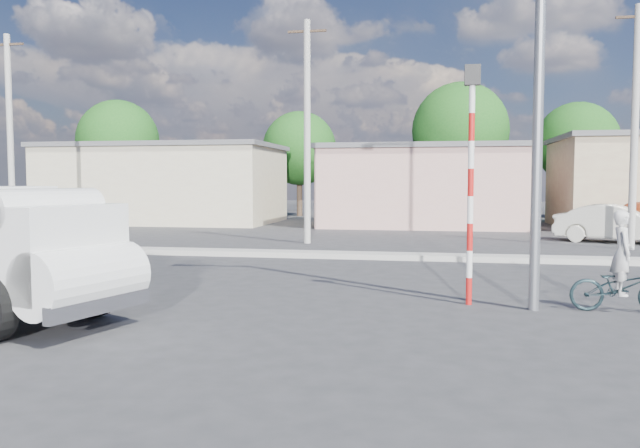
% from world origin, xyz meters
% --- Properties ---
extents(ground_plane, '(120.00, 120.00, 0.00)m').
position_xyz_m(ground_plane, '(0.00, 0.00, 0.00)').
color(ground_plane, '#2C2C2F').
rests_on(ground_plane, ground).
extents(median, '(40.00, 0.80, 0.16)m').
position_xyz_m(median, '(0.00, 8.00, 0.08)').
color(median, '#99968E').
rests_on(median, ground).
extents(bicycle, '(1.70, 0.65, 0.88)m').
position_xyz_m(bicycle, '(5.76, 1.30, 0.44)').
color(bicycle, '#17262A').
rests_on(bicycle, ground).
extents(cyclist, '(0.37, 0.55, 1.48)m').
position_xyz_m(cyclist, '(5.76, 1.30, 0.74)').
color(cyclist, silver).
rests_on(cyclist, ground).
extents(car_cream, '(4.52, 2.88, 1.41)m').
position_xyz_m(car_cream, '(9.15, 14.28, 0.70)').
color(car_cream, beige).
rests_on(car_cream, ground).
extents(traffic_pole, '(0.28, 0.18, 4.36)m').
position_xyz_m(traffic_pole, '(3.20, 1.50, 2.59)').
color(traffic_pole, red).
rests_on(traffic_pole, ground).
extents(streetlight, '(2.34, 0.22, 9.00)m').
position_xyz_m(streetlight, '(4.14, 1.20, 4.96)').
color(streetlight, slate).
rests_on(streetlight, ground).
extents(building_row, '(37.80, 7.30, 4.44)m').
position_xyz_m(building_row, '(1.10, 22.00, 2.13)').
color(building_row, '#C1B291').
rests_on(building_row, ground).
extents(tree_row, '(51.24, 7.43, 8.42)m').
position_xyz_m(tree_row, '(7.45, 28.53, 4.96)').
color(tree_row, '#38281E').
rests_on(tree_row, ground).
extents(utility_poles, '(35.40, 0.24, 8.00)m').
position_xyz_m(utility_poles, '(3.25, 12.00, 4.07)').
color(utility_poles, '#99968E').
rests_on(utility_poles, ground).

